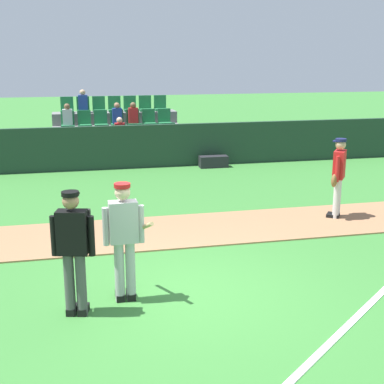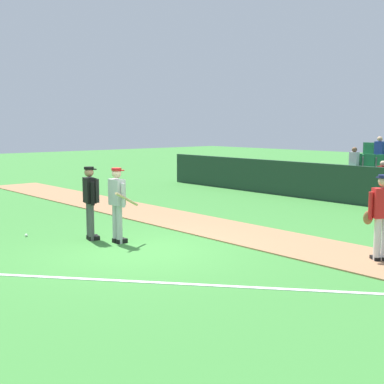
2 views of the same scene
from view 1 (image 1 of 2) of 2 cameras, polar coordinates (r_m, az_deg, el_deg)
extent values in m
plane|color=#387A33|center=(8.21, -0.57, -10.79)|extent=(80.00, 80.00, 0.00)
cube|color=#9E704C|center=(10.88, -3.83, -4.27)|extent=(28.00, 2.08, 0.03)
cube|color=#1E3828|center=(16.98, -7.30, 4.73)|extent=(20.00, 0.16, 1.35)
cube|color=slate|center=(18.91, -7.80, 4.08)|extent=(4.45, 2.95, 0.30)
cube|color=slate|center=(18.02, -7.60, 4.71)|extent=(4.35, 0.85, 0.40)
cube|color=#237542|center=(17.81, -12.91, 5.18)|extent=(0.44, 0.40, 0.08)
cube|color=#237542|center=(17.99, -12.95, 6.07)|extent=(0.44, 0.08, 0.50)
cube|color=#237542|center=(17.82, -11.13, 5.27)|extent=(0.44, 0.40, 0.08)
cube|color=#237542|center=(18.00, -11.19, 6.17)|extent=(0.44, 0.08, 0.50)
cube|color=#237542|center=(17.84, -9.36, 5.36)|extent=(0.44, 0.40, 0.08)
cube|color=#237542|center=(18.02, -9.44, 6.25)|extent=(0.44, 0.08, 0.50)
cube|color=#237542|center=(17.88, -7.60, 5.45)|extent=(0.44, 0.40, 0.08)
cube|color=#237542|center=(18.06, -7.69, 6.34)|extent=(0.44, 0.08, 0.50)
cube|color=red|center=(17.88, -7.64, 6.42)|extent=(0.32, 0.22, 0.52)
sphere|color=beige|center=(17.84, -7.68, 7.54)|extent=(0.20, 0.20, 0.20)
cube|color=#237542|center=(17.93, -5.84, 5.53)|extent=(0.44, 0.40, 0.08)
cube|color=#237542|center=(18.11, -5.94, 6.41)|extent=(0.44, 0.08, 0.50)
cube|color=#237542|center=(18.01, -4.09, 5.60)|extent=(0.44, 0.40, 0.08)
cube|color=#237542|center=(18.19, -4.21, 6.48)|extent=(0.44, 0.08, 0.50)
cube|color=#237542|center=(18.10, -2.36, 5.67)|extent=(0.44, 0.40, 0.08)
cube|color=#237542|center=(18.27, -2.50, 6.55)|extent=(0.44, 0.08, 0.50)
cube|color=slate|center=(18.79, -7.88, 6.33)|extent=(4.35, 0.85, 0.40)
cube|color=#237542|center=(18.60, -12.98, 6.80)|extent=(0.44, 0.40, 0.08)
cube|color=#237542|center=(18.78, -13.03, 7.64)|extent=(0.44, 0.08, 0.50)
cube|color=silver|center=(18.61, -13.04, 7.73)|extent=(0.32, 0.22, 0.52)
sphere|color=brown|center=(18.57, -13.10, 8.80)|extent=(0.20, 0.20, 0.20)
cube|color=#237542|center=(18.60, -11.28, 6.89)|extent=(0.44, 0.40, 0.08)
cube|color=#237542|center=(18.79, -11.34, 7.73)|extent=(0.44, 0.08, 0.50)
cube|color=#237542|center=(18.62, -9.58, 6.97)|extent=(0.44, 0.40, 0.08)
cube|color=#237542|center=(18.81, -9.65, 7.81)|extent=(0.44, 0.08, 0.50)
cube|color=#237542|center=(18.66, -7.88, 7.05)|extent=(0.44, 0.40, 0.08)
cube|color=#237542|center=(18.85, -7.97, 7.89)|extent=(0.44, 0.08, 0.50)
cube|color=#263F99|center=(18.67, -7.93, 7.98)|extent=(0.32, 0.22, 0.52)
sphere|color=#9E7051|center=(18.64, -7.96, 9.05)|extent=(0.20, 0.20, 0.20)
cube|color=#237542|center=(18.71, -6.19, 7.13)|extent=(0.44, 0.40, 0.08)
cube|color=#237542|center=(18.90, -6.29, 7.96)|extent=(0.44, 0.08, 0.50)
cube|color=red|center=(18.73, -6.23, 8.05)|extent=(0.32, 0.22, 0.52)
sphere|color=brown|center=(18.69, -6.26, 9.12)|extent=(0.20, 0.20, 0.20)
cube|color=#237542|center=(18.78, -4.51, 7.19)|extent=(0.44, 0.40, 0.08)
cube|color=#237542|center=(18.97, -4.62, 8.02)|extent=(0.44, 0.08, 0.50)
cube|color=#237542|center=(18.87, -2.85, 7.25)|extent=(0.44, 0.40, 0.08)
cube|color=#237542|center=(19.06, -2.97, 8.08)|extent=(0.44, 0.08, 0.50)
cube|color=slate|center=(19.58, -8.14, 7.83)|extent=(4.35, 0.85, 0.40)
cube|color=#237542|center=(19.39, -13.06, 8.29)|extent=(0.44, 0.40, 0.08)
cube|color=#237542|center=(19.59, -13.10, 9.08)|extent=(0.44, 0.08, 0.50)
cube|color=#237542|center=(19.40, -11.42, 8.37)|extent=(0.44, 0.40, 0.08)
cube|color=#237542|center=(19.60, -11.47, 9.16)|extent=(0.44, 0.08, 0.50)
cube|color=#263F99|center=(19.42, -11.46, 9.27)|extent=(0.32, 0.22, 0.52)
sphere|color=tan|center=(19.40, -11.52, 10.30)|extent=(0.20, 0.20, 0.20)
cube|color=#237542|center=(19.42, -9.78, 8.45)|extent=(0.44, 0.40, 0.08)
cube|color=#237542|center=(19.62, -9.85, 9.24)|extent=(0.44, 0.08, 0.50)
cube|color=#237542|center=(19.46, -8.14, 8.53)|extent=(0.44, 0.40, 0.08)
cube|color=#237542|center=(19.65, -8.22, 9.31)|extent=(0.44, 0.08, 0.50)
cube|color=#237542|center=(19.51, -6.52, 8.59)|extent=(0.44, 0.40, 0.08)
cube|color=#237542|center=(19.70, -6.61, 9.38)|extent=(0.44, 0.08, 0.50)
cube|color=#237542|center=(19.58, -4.90, 8.65)|extent=(0.44, 0.40, 0.08)
cube|color=#237542|center=(19.77, -5.00, 9.43)|extent=(0.44, 0.08, 0.50)
cube|color=#237542|center=(19.66, -3.29, 8.71)|extent=(0.44, 0.40, 0.08)
cube|color=#237542|center=(19.85, -3.41, 9.48)|extent=(0.44, 0.08, 0.50)
cylinder|color=#B2B2B2|center=(7.90, -7.68, -8.39)|extent=(0.14, 0.14, 0.90)
cylinder|color=#B2B2B2|center=(7.91, -6.52, -8.30)|extent=(0.14, 0.14, 0.90)
cube|color=black|center=(8.12, -7.64, -10.83)|extent=(0.12, 0.26, 0.10)
cube|color=black|center=(8.13, -6.50, -10.75)|extent=(0.12, 0.26, 0.10)
cube|color=#B2B2B2|center=(7.65, -7.28, -3.16)|extent=(0.40, 0.23, 0.60)
cylinder|color=#B2B2B2|center=(7.64, -9.13, -3.64)|extent=(0.09, 0.09, 0.55)
cylinder|color=#B2B2B2|center=(7.69, -5.41, -3.39)|extent=(0.09, 0.09, 0.55)
sphere|color=beige|center=(7.53, -7.38, -0.04)|extent=(0.22, 0.22, 0.22)
cylinder|color=#B21919|center=(7.51, -7.40, 0.70)|extent=(0.23, 0.23, 0.06)
cube|color=#B21919|center=(7.61, -7.48, 0.65)|extent=(0.18, 0.12, 0.02)
cylinder|color=tan|center=(7.82, -5.50, -3.87)|extent=(0.31, 0.77, 0.41)
cylinder|color=#4C4C4C|center=(7.62, -12.83, -9.53)|extent=(0.14, 0.14, 0.90)
cylinder|color=#4C4C4C|center=(7.58, -11.64, -9.58)|extent=(0.14, 0.14, 0.90)
cube|color=black|center=(7.84, -12.56, -12.03)|extent=(0.18, 0.28, 0.10)
cube|color=black|center=(7.80, -11.39, -12.09)|extent=(0.18, 0.28, 0.10)
cube|color=black|center=(7.33, -12.55, -4.19)|extent=(0.44, 0.31, 0.60)
cylinder|color=black|center=(7.41, -14.41, -4.51)|extent=(0.09, 0.09, 0.55)
cylinder|color=black|center=(7.29, -10.61, -4.60)|extent=(0.09, 0.09, 0.55)
sphere|color=#9E7051|center=(7.21, -12.73, -0.94)|extent=(0.22, 0.22, 0.22)
cylinder|color=black|center=(7.18, -12.77, -0.17)|extent=(0.23, 0.23, 0.06)
cube|color=black|center=(7.28, -12.58, -0.20)|extent=(0.20, 0.16, 0.02)
cube|color=black|center=(7.45, -12.32, -3.87)|extent=(0.45, 0.18, 0.56)
cylinder|color=silver|center=(12.04, 15.04, -0.75)|extent=(0.14, 0.14, 0.90)
cylinder|color=silver|center=(12.19, 15.15, -0.57)|extent=(0.14, 0.14, 0.90)
cube|color=black|center=(12.15, 14.64, -2.54)|extent=(0.28, 0.25, 0.10)
cube|color=black|center=(12.30, 14.75, -2.34)|extent=(0.28, 0.25, 0.10)
cube|color=red|center=(11.95, 15.33, 2.82)|extent=(0.41, 0.45, 0.60)
cylinder|color=red|center=(11.71, 15.13, 2.36)|extent=(0.09, 0.09, 0.55)
cylinder|color=red|center=(12.20, 15.48, 2.80)|extent=(0.09, 0.09, 0.55)
sphere|color=tan|center=(11.87, 15.46, 4.85)|extent=(0.22, 0.22, 0.22)
cylinder|color=#191E4C|center=(11.86, 15.50, 5.33)|extent=(0.23, 0.23, 0.06)
cube|color=#191E4C|center=(11.87, 15.01, 5.23)|extent=(0.20, 0.22, 0.02)
ellipsoid|color=brown|center=(11.75, 14.80, 1.17)|extent=(0.21, 0.23, 0.28)
cube|color=#232328|center=(17.12, 2.29, 3.23)|extent=(0.90, 0.36, 0.36)
camera|label=2|loc=(10.76, 72.83, 0.24)|focal=48.50mm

